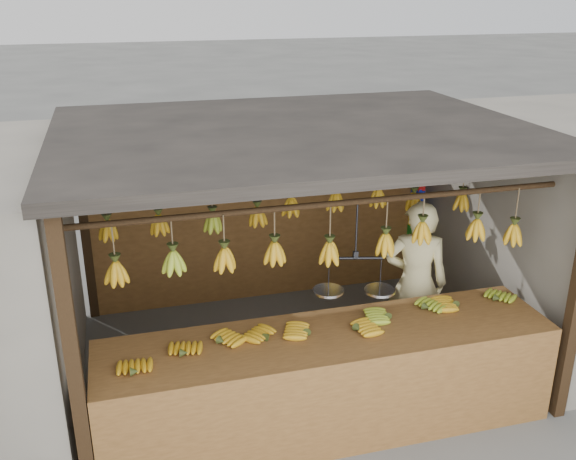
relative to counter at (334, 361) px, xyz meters
name	(u,v)px	position (x,y,z in m)	size (l,w,h in m)	color
ground	(296,358)	(0.03, 1.23, -0.72)	(80.00, 80.00, 0.00)	#5B5B57
stall	(287,164)	(0.03, 1.56, 1.25)	(4.30, 3.30, 2.40)	black
counter	(334,361)	(0.00, 0.00, 0.00)	(3.82, 0.87, 0.96)	brown
hanging_bananas	(296,210)	(0.03, 1.23, 0.90)	(3.60, 2.22, 0.39)	#BD8514
balance_scale	(354,286)	(0.24, 0.23, 0.55)	(0.66, 0.36, 0.80)	black
vendor	(415,283)	(1.16, 0.92, 0.13)	(0.62, 0.41, 1.70)	beige
bag_bundles	(416,209)	(1.97, 2.58, 0.27)	(0.08, 0.26, 1.19)	red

